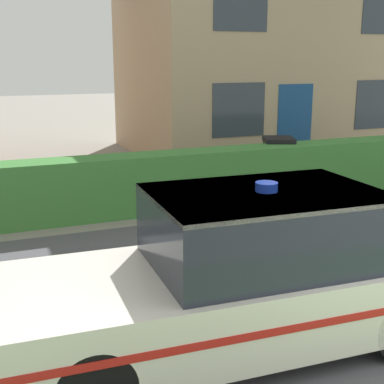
# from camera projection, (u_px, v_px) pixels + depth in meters

# --- Properties ---
(road_strip) EXTENTS (28.00, 5.37, 0.01)m
(road_strip) POSITION_uv_depth(u_px,v_px,m) (282.00, 274.00, 6.95)
(road_strip) COLOR #4C4C51
(road_strip) RESTS_ON ground
(garden_hedge) EXTENTS (13.71, 0.68, 1.07)m
(garden_hedge) POSITION_uv_depth(u_px,v_px,m) (111.00, 187.00, 9.40)
(garden_hedge) COLOR #3D7F38
(garden_hedge) RESTS_ON ground
(police_car) EXTENTS (4.62, 1.82, 1.61)m
(police_car) POSITION_uv_depth(u_px,v_px,m) (240.00, 277.00, 5.08)
(police_car) COLOR black
(police_car) RESTS_ON road_strip
(house_right) EXTENTS (7.99, 5.75, 7.58)m
(house_right) POSITION_uv_depth(u_px,v_px,m) (262.00, 18.00, 15.61)
(house_right) COLOR tan
(house_right) RESTS_ON ground
(wheelie_bin) EXTENTS (0.79, 0.83, 1.16)m
(wheelie_bin) POSITION_uv_depth(u_px,v_px,m) (278.00, 165.00, 11.03)
(wheelie_bin) COLOR black
(wheelie_bin) RESTS_ON ground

